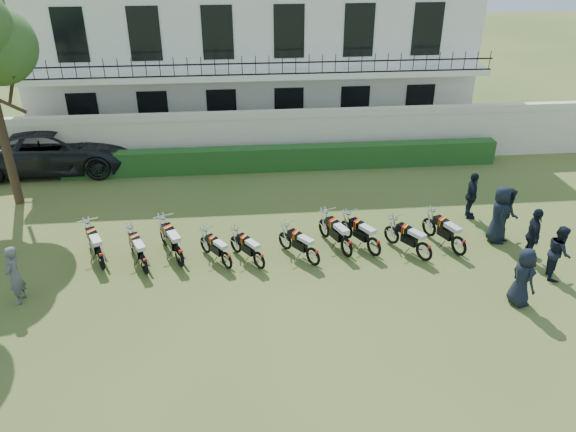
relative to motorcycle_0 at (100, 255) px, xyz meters
name	(u,v)px	position (x,y,z in m)	size (l,w,h in m)	color
ground	(271,263)	(5.05, -0.11, -0.51)	(100.00, 100.00, 0.00)	#3E5522
perimeter_wall	(258,137)	(5.05, 7.89, 0.66)	(30.00, 0.35, 2.30)	beige
hedge	(283,158)	(6.05, 7.09, -0.01)	(18.00, 0.60, 1.00)	#1D4217
building	(251,47)	(5.05, 13.85, 3.20)	(20.40, 9.60, 7.40)	silver
motorcycle_0	(100,255)	(0.00, 0.00, 0.00)	(0.98, 1.89, 1.11)	black
motorcycle_1	(144,260)	(1.31, -0.36, -0.02)	(0.91, 1.82, 1.06)	black
motorcycle_2	(179,252)	(2.31, -0.06, 0.02)	(1.00, 1.96, 1.14)	black
motorcycle_3	(226,256)	(3.71, -0.31, -0.08)	(1.04, 1.46, 0.94)	black
motorcycle_4	(259,256)	(4.67, -0.41, -0.07)	(1.06, 1.51, 0.96)	black
motorcycle_5	(313,252)	(6.30, -0.37, -0.05)	(1.17, 1.54, 1.01)	black
motorcycle_6	(347,243)	(7.39, 0.01, -0.01)	(0.90, 1.89, 1.09)	black
motorcycle_7	(374,242)	(8.24, -0.02, -0.02)	(1.05, 1.74, 1.06)	black
motorcycle_8	(425,247)	(9.70, -0.44, -0.02)	(1.13, 1.67, 1.05)	black
motorcycle_9	(460,242)	(10.86, -0.23, -0.01)	(0.94, 1.89, 1.09)	black
suv	(56,149)	(-3.29, 8.02, 0.39)	(2.99, 6.48, 1.80)	black
inspector	(14,275)	(-1.92, -1.40, 0.34)	(0.62, 0.41, 1.71)	slate
officer_0	(523,277)	(11.61, -2.76, 0.34)	(0.83, 0.54, 1.70)	black
officer_1	(559,252)	(13.25, -1.60, 0.32)	(0.80, 0.63, 1.65)	black
officer_2	(533,235)	(12.91, -0.71, 0.37)	(1.04, 0.43, 1.77)	black
officer_3	(500,214)	(12.41, 0.57, 0.45)	(0.94, 0.61, 1.92)	black
officer_4	(508,213)	(12.80, 0.79, 0.36)	(0.84, 0.66, 1.74)	black
officer_5	(472,196)	(12.16, 2.21, 0.33)	(0.99, 0.41, 1.68)	black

